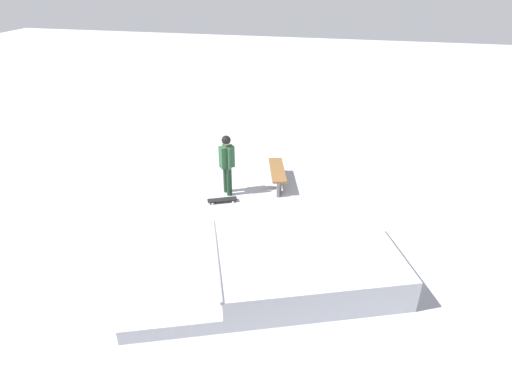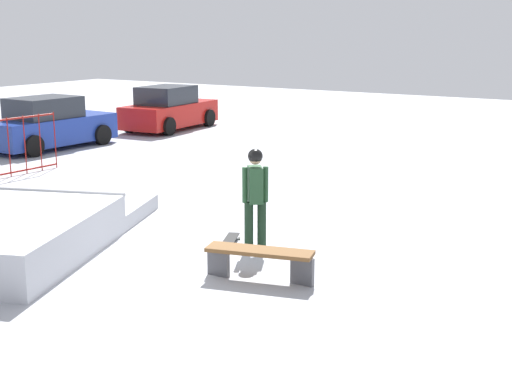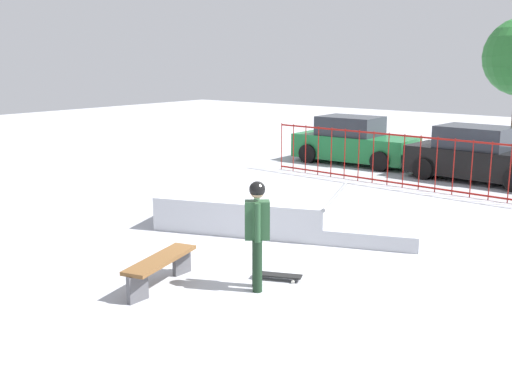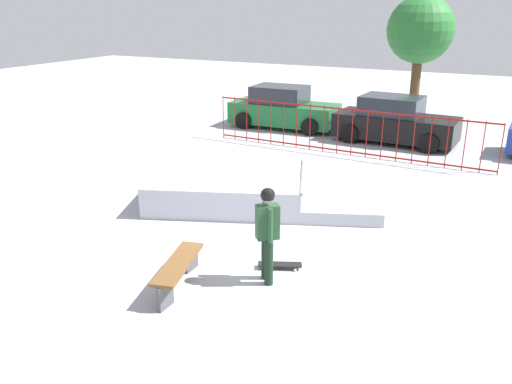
{
  "view_description": "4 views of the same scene",
  "coord_description": "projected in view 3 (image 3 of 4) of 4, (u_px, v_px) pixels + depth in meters",
  "views": [
    {
      "loc": [
        -1.72,
        8.12,
        5.77
      ],
      "look_at": [
        0.24,
        -0.6,
        0.9
      ],
      "focal_mm": 29.81,
      "sensor_mm": 36.0,
      "label": 1
    },
    {
      "loc": [
        -8.33,
        -8.13,
        3.66
      ],
      "look_at": [
        1.35,
        -2.0,
        1.0
      ],
      "focal_mm": 49.63,
      "sensor_mm": 36.0,
      "label": 2
    },
    {
      "loc": [
        6.99,
        -9.08,
        3.55
      ],
      "look_at": [
        -1.36,
        1.44,
        0.6
      ],
      "focal_mm": 42.99,
      "sensor_mm": 36.0,
      "label": 3
    },
    {
      "loc": [
        4.86,
        -9.35,
        4.58
      ],
      "look_at": [
        0.25,
        -0.18,
        0.9
      ],
      "focal_mm": 37.03,
      "sensor_mm": 36.0,
      "label": 4
    }
  ],
  "objects": [
    {
      "name": "perimeter_fence",
      "position": [
        412.0,
        161.0,
        16.84
      ],
      "size": [
        9.18,
        0.45,
        1.5
      ],
      "rotation": [
        0.0,
        0.0,
        -0.04
      ],
      "color": "maroon",
      "rests_on": "ground"
    },
    {
      "name": "park_bench",
      "position": [
        161.0,
        265.0,
        9.64
      ],
      "size": [
        0.8,
        1.65,
        0.48
      ],
      "rotation": [
        0.0,
        0.0,
        1.83
      ],
      "color": "brown",
      "rests_on": "ground"
    },
    {
      "name": "ground_plane",
      "position": [
        265.0,
        244.0,
        11.95
      ],
      "size": [
        60.0,
        60.0,
        0.0
      ],
      "primitive_type": "plane",
      "color": "#A8AAB2"
    },
    {
      "name": "skateboard",
      "position": [
        277.0,
        275.0,
        10.0
      ],
      "size": [
        0.81,
        0.51,
        0.09
      ],
      "rotation": [
        0.0,
        0.0,
        0.42
      ],
      "color": "black",
      "rests_on": "ground"
    },
    {
      "name": "skater",
      "position": [
        257.0,
        227.0,
        9.4
      ],
      "size": [
        0.43,
        0.41,
        1.73
      ],
      "rotation": [
        0.0,
        0.0,
        0.71
      ],
      "color": "black",
      "rests_on": "ground"
    },
    {
      "name": "parked_car_black",
      "position": [
        479.0,
        156.0,
        17.92
      ],
      "size": [
        4.19,
        2.11,
        1.6
      ],
      "rotation": [
        0.0,
        0.0,
        -0.06
      ],
      "color": "black",
      "rests_on": "ground"
    },
    {
      "name": "skate_ramp",
      "position": [
        275.0,
        209.0,
        13.35
      ],
      "size": [
        5.97,
        4.37,
        0.74
      ],
      "rotation": [
        0.0,
        0.0,
        0.37
      ],
      "color": "#B0B3BB",
      "rests_on": "ground"
    },
    {
      "name": "parked_car_green",
      "position": [
        354.0,
        142.0,
        20.93
      ],
      "size": [
        4.15,
        2.03,
        1.6
      ],
      "rotation": [
        0.0,
        0.0,
        0.03
      ],
      "color": "#196B33",
      "rests_on": "ground"
    }
  ]
}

